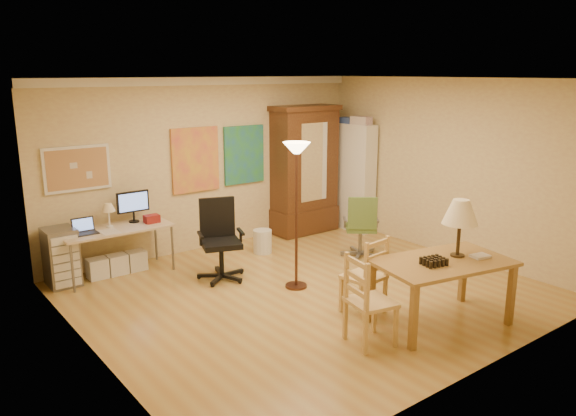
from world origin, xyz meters
TOP-DOWN VIEW (x-y plane):
  - floor at (0.00, 0.00)m, footprint 5.50×5.50m
  - crown_molding at (0.00, 2.46)m, footprint 5.50×0.08m
  - corkboard at (-2.05, 2.47)m, footprint 0.90×0.04m
  - art_panel_left at (-0.25, 2.47)m, footprint 0.80×0.04m
  - art_panel_right at (0.65, 2.47)m, footprint 0.75×0.04m
  - dining_table at (0.69, -1.61)m, footprint 1.64×1.18m
  - ladder_chair_back at (0.12, -0.90)m, footprint 0.48×0.46m
  - ladder_chair_left at (-0.41, -1.46)m, footprint 0.51×0.53m
  - torchiere_lamp at (-0.02, 0.24)m, footprint 0.35×0.35m
  - computer_desk at (-1.68, 2.15)m, footprint 1.50×0.66m
  - office_chair_black at (-0.63, 1.13)m, footprint 0.68×0.68m
  - office_chair_green at (1.55, 0.62)m, footprint 0.62×0.62m
  - drawer_cart at (-2.44, 2.20)m, footprint 0.39×0.47m
  - armoire at (1.74, 2.24)m, footprint 1.21×0.57m
  - bookshelf at (2.55, 1.80)m, footprint 0.28×0.76m
  - wastebin at (0.46, 1.70)m, footprint 0.30×0.30m

SIDE VIEW (x-z plane):
  - floor at x=0.00m, z-range 0.00..0.00m
  - wastebin at x=0.46m, z-range 0.00..0.37m
  - office_chair_green at x=1.55m, z-range -0.23..0.75m
  - office_chair_black at x=-0.63m, z-range -0.26..0.85m
  - drawer_cart at x=-2.44m, z-range 0.00..0.78m
  - computer_desk at x=-1.68m, z-range -0.15..0.98m
  - ladder_chair_back at x=0.12m, z-range -0.03..0.91m
  - ladder_chair_left at x=-0.41m, z-range -0.03..0.94m
  - dining_table at x=0.69m, z-range 0.19..1.59m
  - bookshelf at x=2.55m, z-range 0.00..1.89m
  - armoire at x=1.74m, z-range -0.14..2.08m
  - art_panel_left at x=-0.25m, z-range 0.95..1.95m
  - art_panel_right at x=0.65m, z-range 0.98..1.92m
  - corkboard at x=-2.05m, z-range 1.19..1.81m
  - torchiere_lamp at x=-0.02m, z-range 0.58..2.51m
  - crown_molding at x=0.00m, z-range 2.58..2.70m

